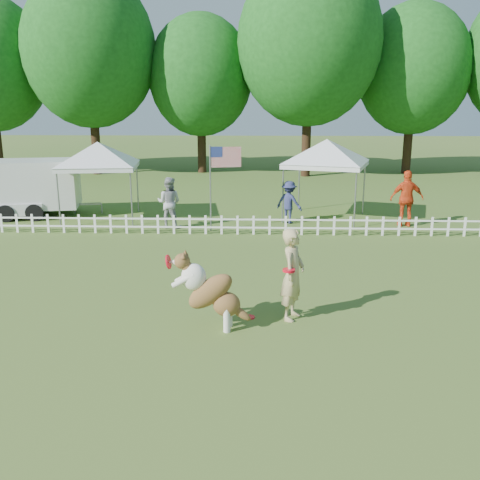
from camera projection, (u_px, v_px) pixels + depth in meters
The scene contains 16 objects.
ground at pixel (235, 324), 9.95m from camera, with size 120.00×120.00×0.00m, color #37601E.
picket_fence at pixel (245, 225), 16.65m from camera, with size 22.00×0.08×0.60m, color white, non-canonical shape.
handler at pixel (293, 275), 9.99m from camera, with size 0.64×0.42×1.75m, color tan.
dog at pixel (211, 291), 9.58m from camera, with size 1.37×0.46×1.41m, color brown, non-canonical shape.
frisbee_on_turf at pixel (249, 317), 10.23m from camera, with size 0.23×0.23×0.02m, color red.
canopy_tent_left at pixel (100, 182), 18.66m from camera, with size 2.56×2.56×2.65m, color white, non-canonical shape.
canopy_tent_right at pixel (325, 180), 18.76m from camera, with size 2.64×2.64×2.73m, color white, non-canonical shape.
cargo_trailer at pixel (24, 188), 19.22m from camera, with size 4.69×2.06×2.06m, color silver, non-canonical shape.
flag_pole at pixel (210, 189), 16.86m from camera, with size 1.05×0.11×2.73m, color gray, non-canonical shape.
spectator_a at pixel (169, 203), 17.47m from camera, with size 0.81×0.63×1.67m, color #A1A1A6.
spectator_b at pixel (289, 202), 18.14m from camera, with size 0.93×0.54×1.45m, color navy.
spectator_c at pixel (407, 199), 17.64m from camera, with size 1.09×0.45×1.86m, color #DB4219.
tree_left at pixel (91, 66), 29.59m from camera, with size 7.40×7.40×12.00m, color #164D16, non-canonical shape.
tree_center_left at pixel (201, 87), 30.62m from camera, with size 6.00×6.00×9.80m, color #164D16, non-canonical shape.
tree_center_right at pixel (309, 59), 28.60m from camera, with size 7.60×7.60×12.60m, color #164D16, non-canonical shape.
tree_right at pixel (412, 81), 30.11m from camera, with size 6.20×6.20×10.40m, color #164D16, non-canonical shape.
Camera 1 is at (0.43, -9.24, 3.98)m, focal length 40.00 mm.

